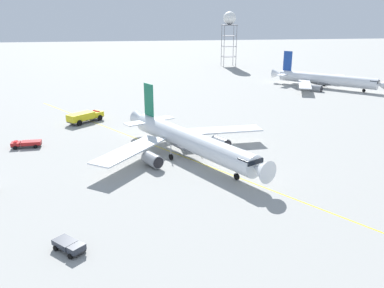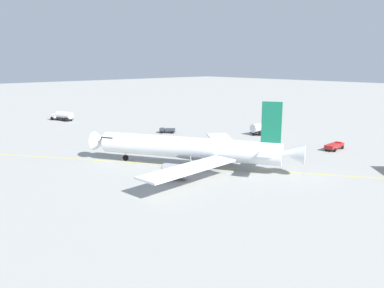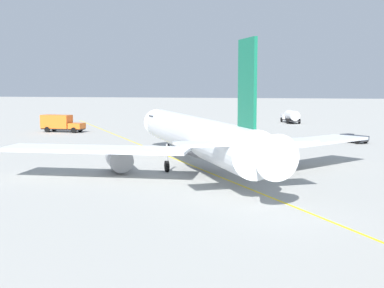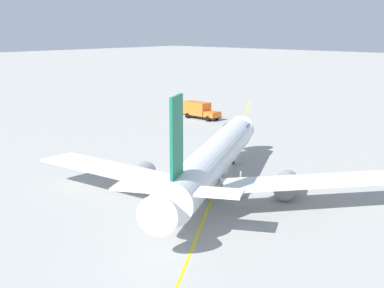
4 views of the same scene
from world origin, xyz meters
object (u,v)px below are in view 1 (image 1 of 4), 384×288
object	(u,v)px
airliner_main	(189,141)
ops_pickup_truck	(26,144)
fire_tender_truck	(85,116)
radar_tower	(229,21)
baggage_truck_truck	(69,245)
airliner_secondary	(325,80)

from	to	relation	value
airliner_main	ops_pickup_truck	world-z (taller)	airliner_main
fire_tender_truck	radar_tower	size ratio (longest dim) A/B	0.34
radar_tower	fire_tender_truck	bearing A→B (deg)	148.87
ops_pickup_truck	baggage_truck_truck	world-z (taller)	ops_pickup_truck
fire_tender_truck	radar_tower	xyz separation A→B (m)	(95.46, -57.66, 19.40)
airliner_secondary	baggage_truck_truck	world-z (taller)	airliner_secondary
airliner_main	fire_tender_truck	distance (m)	35.31
ops_pickup_truck	airliner_main	bearing A→B (deg)	157.91
airliner_main	baggage_truck_truck	xyz separation A→B (m)	(-28.30, 17.48, -2.46)
fire_tender_truck	radar_tower	distance (m)	113.20
airliner_main	ops_pickup_truck	bearing A→B (deg)	-137.42
airliner_main	airliner_secondary	xyz separation A→B (m)	(63.32, -56.42, -0.40)
fire_tender_truck	airliner_secondary	bearing A→B (deg)	-18.86
airliner_secondary	ops_pickup_truck	xyz separation A→B (m)	(-52.90, 87.30, -1.96)
airliner_secondary	fire_tender_truck	xyz separation A→B (m)	(-35.28, 77.82, -1.24)
airliner_secondary	ops_pickup_truck	world-z (taller)	airliner_secondary
radar_tower	airliner_main	bearing A→B (deg)	163.64
airliner_main	airliner_secondary	distance (m)	84.82
airliner_main	baggage_truck_truck	bearing A→B (deg)	-60.46
fire_tender_truck	radar_tower	bearing A→B (deg)	15.62
fire_tender_truck	airliner_main	bearing A→B (deg)	-95.91
airliner_secondary	baggage_truck_truck	distance (m)	117.74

